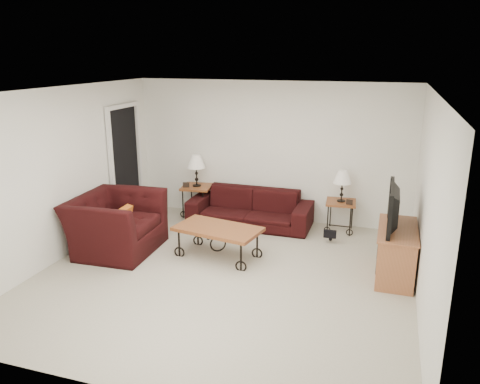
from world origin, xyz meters
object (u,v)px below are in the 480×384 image
at_px(tv_stand, 396,252).
at_px(backpack, 331,230).
at_px(lamp_right, 342,186).
at_px(armchair, 116,224).
at_px(sofa, 250,208).
at_px(television, 399,208).
at_px(coffee_table, 218,242).
at_px(side_table_left, 197,201).
at_px(lamp_left, 196,171).
at_px(side_table_right, 340,216).

relative_size(tv_stand, backpack, 2.87).
relative_size(lamp_right, armchair, 0.40).
bearing_deg(backpack, lamp_right, 83.78).
bearing_deg(sofa, tv_stand, -27.99).
bearing_deg(lamp_right, television, -59.21).
xyz_separation_m(coffee_table, television, (2.51, 0.16, 0.75)).
relative_size(armchair, television, 1.31).
bearing_deg(sofa, side_table_left, 170.59).
distance_m(lamp_left, tv_stand, 3.89).
height_order(side_table_right, lamp_right, lamp_right).
bearing_deg(lamp_left, side_table_right, 0.00).
bearing_deg(lamp_right, side_table_left, 180.00).
height_order(sofa, lamp_right, lamp_right).
relative_size(television, backpack, 2.57).
height_order(lamp_right, tv_stand, lamp_right).
bearing_deg(lamp_left, television, -22.89).
relative_size(side_table_left, tv_stand, 0.51).
bearing_deg(armchair, lamp_right, -61.79).
bearing_deg(lamp_right, sofa, -173.42).
bearing_deg(backpack, sofa, 170.61).
distance_m(sofa, lamp_right, 1.64).
height_order(side_table_right, backpack, side_table_right).
bearing_deg(coffee_table, side_table_left, 121.87).
height_order(lamp_left, backpack, lamp_left).
distance_m(sofa, television, 2.86).
bearing_deg(side_table_right, backpack, -99.60).
xyz_separation_m(lamp_left, television, (3.53, -1.49, 0.11)).
xyz_separation_m(sofa, television, (2.45, -1.31, 0.66)).
bearing_deg(lamp_left, side_table_left, 0.00).
bearing_deg(tv_stand, coffee_table, -176.35).
distance_m(lamp_left, coffee_table, 2.05).
distance_m(sofa, lamp_left, 1.23).
relative_size(side_table_right, lamp_left, 0.92).
xyz_separation_m(sofa, lamp_left, (-1.09, 0.18, 0.55)).
relative_size(lamp_left, armchair, 0.43).
bearing_deg(backpack, lamp_left, 172.03).
xyz_separation_m(side_table_left, backpack, (2.56, -0.51, -0.09)).
relative_size(side_table_left, television, 0.57).
height_order(sofa, side_table_left, sofa).
bearing_deg(backpack, armchair, -152.77).
height_order(side_table_left, lamp_left, lamp_left).
xyz_separation_m(tv_stand, television, (-0.02, 0.00, 0.64)).
xyz_separation_m(lamp_right, armchair, (-3.20, -1.89, -0.37)).
relative_size(sofa, coffee_table, 1.72).
relative_size(side_table_right, armchair, 0.40).
height_order(lamp_right, backpack, lamp_right).
relative_size(side_table_right, lamp_right, 1.00).
xyz_separation_m(lamp_left, tv_stand, (3.55, -1.49, -0.53)).
xyz_separation_m(side_table_left, lamp_left, (0.00, 0.00, 0.58)).
bearing_deg(side_table_left, television, -22.89).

